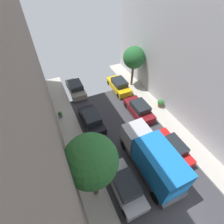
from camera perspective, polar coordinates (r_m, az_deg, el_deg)
ground at (r=14.64m, az=23.60°, el=-31.65°), size 32.00×32.00×0.00m
parked_car_left_2 at (r=13.76m, az=4.58°, el=-24.07°), size 1.78×4.20×1.57m
parked_car_left_3 at (r=17.65m, az=-7.00°, el=-2.64°), size 1.78×4.20×1.57m
parked_car_left_4 at (r=22.27m, az=-12.33°, el=7.97°), size 1.78×4.20×1.57m
parked_car_right_2 at (r=16.24m, az=19.82°, el=-11.59°), size 1.78×4.20×1.57m
parked_car_right_3 at (r=18.91m, az=9.29°, el=0.92°), size 1.78×4.20×1.57m
parked_car_right_4 at (r=22.34m, az=2.38°, el=9.16°), size 1.78×4.20×1.57m
delivery_truck at (r=13.90m, az=13.75°, el=-15.23°), size 2.26×6.60×3.38m
street_tree_1 at (r=21.70m, az=7.53°, el=17.95°), size 2.71×2.71×5.30m
street_tree_2 at (r=9.98m, az=-7.27°, el=-16.29°), size 3.26×3.26×6.36m
potted_plant_0 at (r=19.19m, az=-17.35°, el=-0.83°), size 0.44×0.44×0.75m
potted_plant_5 at (r=20.29m, az=16.28°, el=3.03°), size 0.70×0.70×1.01m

